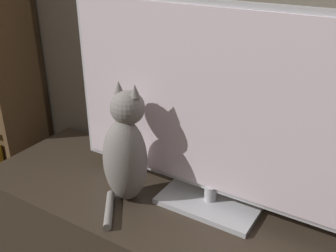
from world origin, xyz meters
The scene contains 3 objects.
tv_stand centered at (0.00, 0.91, 0.26)m, with size 1.42×0.54×0.53m.
tv centered at (0.19, 0.99, 0.89)m, with size 1.13×0.22×0.71m.
cat centered at (-0.09, 0.86, 0.72)m, with size 0.17×0.28×0.44m.
Camera 1 is at (0.68, -0.09, 1.40)m, focal length 42.00 mm.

